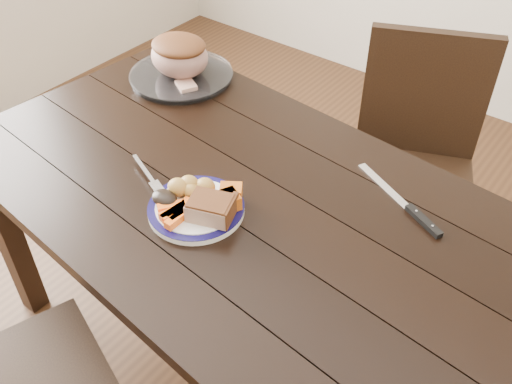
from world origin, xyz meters
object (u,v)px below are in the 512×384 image
Objects in this scene: serving_platter at (181,76)px; fork at (149,176)px; chair_far at (414,154)px; dinner_plate at (196,209)px; carving_knife at (413,211)px; pork_slice at (211,208)px; roast_joint at (180,57)px; dining_table at (237,216)px.

fork is at bearing -55.57° from serving_platter.
serving_platter is at bearing 4.90° from chair_far.
dinner_plate reaches higher than carving_knife.
chair_far is 8.87× the size of pork_slice.
chair_far is at bearing 85.91° from fork.
carving_knife is at bearing 41.14° from pork_slice.
fork is at bearing 176.78° from dinner_plate.
roast_joint is (-0.49, 0.46, 0.07)m from dinner_plate.
chair_far is 0.87m from roast_joint.
serving_platter is at bearing 136.57° from dinner_plate.
carving_knife is at bearing -8.25° from roast_joint.
dining_table is 9.74× the size of fork.
pork_slice is 0.61× the size of fork.
pork_slice is at bearing -40.71° from serving_platter.
dining_table is at bearing 50.61° from fork.
chair_far is at bearing 28.85° from roast_joint.
roast_joint is at bearing 4.90° from chair_far.
chair_far is 0.92m from pork_slice.
dinner_plate is 2.32× the size of pork_slice.
dinner_plate is at bearing -43.43° from roast_joint.
roast_joint is (-0.72, -0.39, 0.31)m from chair_far.
dining_table is 1.80× the size of chair_far.
dinner_plate is 0.81× the size of carving_knife.
pork_slice is (0.05, -0.00, 0.04)m from dinner_plate.
chair_far reaches higher than dining_table.
roast_joint reaches higher than dinner_plate.
fork is 0.85× the size of roast_joint.
chair_far is 0.97m from fork.
serving_platter is at bearing 0.00° from roast_joint.
serving_platter reaches higher than dinner_plate.
carving_knife is (0.41, 0.20, 0.10)m from dining_table.
roast_joint is 0.67× the size of carving_knife.
fork reaches higher than carving_knife.
serving_platter is (-0.52, 0.34, 0.10)m from dining_table.
roast_joint is (-0.52, 0.34, 0.17)m from dining_table.
pork_slice is 0.52× the size of roast_joint.
pork_slice is at bearing 17.97° from fork.
dining_table is at bearing -33.11° from serving_platter.
fork is (-0.21, -0.11, 0.11)m from dining_table.
dining_table is 0.62m from serving_platter.
dining_table is 5.59× the size of carving_knife.
chair_far is 5.42× the size of fork.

